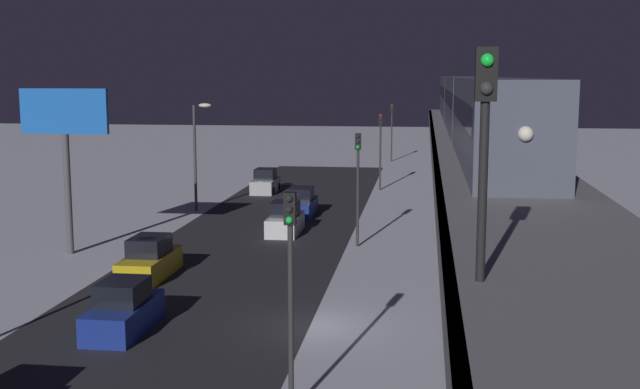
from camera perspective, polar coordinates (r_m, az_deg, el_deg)
name	(u,v)px	position (r m, az deg, el deg)	size (l,w,h in m)	color
ground_plane	(310,326)	(31.17, -0.70, -9.40)	(240.00, 240.00, 0.00)	silver
avenue_asphalt	(172,320)	(32.39, -10.53, -8.85)	(11.00, 107.04, 0.01)	#28282D
elevated_railway	(500,196)	(29.80, 12.75, -0.07)	(5.00, 107.04, 6.07)	slate
subway_train	(471,103)	(51.12, 10.78, 6.44)	(2.94, 55.47, 3.40)	#4C5160
rail_signal	(485,124)	(13.73, 11.70, 4.98)	(0.36, 0.41, 4.00)	black
sedan_silver	(265,183)	(65.85, -3.92, 0.83)	(1.91, 4.15, 1.97)	#B2B2B7
sedan_white	(285,221)	(48.71, -2.51, -1.87)	(1.80, 4.10, 1.97)	silver
sedan_blue	(123,311)	(31.28, -13.88, -8.07)	(1.80, 4.32, 1.97)	navy
sedan_yellow	(150,261)	(39.15, -12.08, -4.65)	(1.80, 4.77, 1.97)	gold
sedan_blue_2	(301,204)	(54.74, -1.38, -0.71)	(1.80, 4.60, 1.97)	navy
traffic_light_near	(290,270)	(22.43, -2.13, -5.43)	(0.32, 0.44, 6.40)	#2D2D2D
traffic_light_mid	(358,173)	(44.49, 2.72, 1.56)	(0.32, 0.44, 6.40)	#2D2D2D
traffic_light_far	(380,140)	(66.87, 4.35, 3.89)	(0.32, 0.44, 6.40)	#2D2D2D
traffic_light_distant	(392,124)	(89.34, 5.16, 5.05)	(0.32, 0.44, 6.40)	#2D2D2D
commercial_billboard	(65,128)	(44.53, -17.78, 4.57)	(4.80, 0.36, 8.90)	#4C4C51
street_lamp_far	(198,144)	(56.81, -8.73, 3.62)	(1.35, 0.44, 7.65)	#38383D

